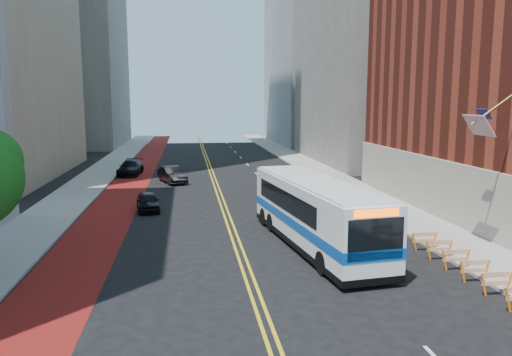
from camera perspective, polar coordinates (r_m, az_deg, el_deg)
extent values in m
plane|color=black|center=(17.09, 1.89, -18.30)|extent=(160.00, 160.00, 0.00)
cube|color=gray|center=(46.60, -19.41, -1.26)|extent=(4.00, 140.00, 0.15)
cube|color=gray|center=(47.94, 9.96, -0.63)|extent=(4.00, 140.00, 0.15)
cube|color=#60130D|center=(45.99, -14.64, -1.27)|extent=(3.60, 140.00, 0.01)
cube|color=gold|center=(45.73, -4.73, -1.07)|extent=(0.14, 140.00, 0.01)
cube|color=gold|center=(45.75, -4.28, -1.06)|extent=(0.14, 140.00, 0.01)
cube|color=silver|center=(23.59, 11.10, -10.65)|extent=(0.14, 2.20, 0.01)
cube|color=silver|center=(30.92, 6.27, -5.85)|extent=(0.14, 2.20, 0.01)
cube|color=silver|center=(38.53, 3.37, -2.90)|extent=(0.14, 2.20, 0.01)
cube|color=silver|center=(46.26, 1.44, -0.92)|extent=(0.14, 2.20, 0.01)
cube|color=silver|center=(54.08, 0.06, 0.49)|extent=(0.14, 2.20, 0.01)
cube|color=silver|center=(61.94, -0.96, 1.54)|extent=(0.14, 2.20, 0.01)
cube|color=silver|center=(69.83, -1.76, 2.35)|extent=(0.14, 2.20, 0.01)
cube|color=silver|center=(77.74, -2.39, 3.00)|extent=(0.14, 2.20, 0.01)
cube|color=silver|center=(85.67, -2.91, 3.53)|extent=(0.14, 2.20, 0.01)
cube|color=silver|center=(93.62, -3.34, 3.97)|extent=(0.14, 2.20, 0.01)
cube|color=silver|center=(101.57, -3.71, 4.34)|extent=(0.14, 2.20, 0.01)
cube|color=#9E9384|center=(32.25, 23.40, -2.29)|extent=(0.50, 36.00, 4.00)
cube|color=black|center=(33.31, 22.57, -3.49)|extent=(0.35, 2.80, 2.20)
cube|color=black|center=(39.38, 17.44, -1.42)|extent=(0.35, 2.80, 2.20)
cylinder|color=#A57F33|center=(27.64, 26.00, 7.52)|extent=(2.85, 0.12, 2.05)
cube|color=#B21419|center=(27.12, 24.10, 5.51)|extent=(0.75, 1.90, 1.05)
cube|color=navy|center=(27.77, 24.65, 6.67)|extent=(0.39, 0.85, 0.52)
cube|color=slate|center=(69.10, 14.79, 18.66)|extent=(18.00, 26.00, 40.00)
cube|color=orange|center=(21.17, 26.86, -12.32)|extent=(0.32, 0.06, 0.99)
cube|color=orange|center=(22.37, 24.58, -11.04)|extent=(0.32, 0.06, 0.99)
cube|color=orange|center=(22.97, 26.94, -10.69)|extent=(0.32, 0.06, 0.99)
cube|color=orange|center=(22.54, 25.84, -9.91)|extent=(1.25, 0.05, 0.22)
cube|color=orange|center=(22.65, 25.78, -10.75)|extent=(1.25, 0.05, 0.18)
cube|color=orange|center=(23.61, 22.55, -9.88)|extent=(0.32, 0.06, 0.99)
cube|color=orange|center=(24.18, 24.83, -9.59)|extent=(0.32, 0.06, 0.99)
cube|color=orange|center=(23.77, 23.76, -8.82)|extent=(1.25, 0.05, 0.22)
cube|color=orange|center=(23.88, 23.71, -9.62)|extent=(1.25, 0.05, 0.18)
cube|color=orange|center=(24.89, 20.73, -8.82)|extent=(0.32, 0.06, 0.99)
cube|color=orange|center=(25.43, 22.93, -8.58)|extent=(0.32, 0.06, 0.99)
cube|color=orange|center=(25.04, 21.90, -7.83)|extent=(1.25, 0.05, 0.22)
cube|color=orange|center=(25.14, 21.85, -8.60)|extent=(1.25, 0.05, 0.18)
cube|color=orange|center=(26.20, 19.10, -7.86)|extent=(0.32, 0.06, 0.99)
cube|color=orange|center=(26.71, 21.23, -7.66)|extent=(0.32, 0.06, 0.99)
cube|color=orange|center=(26.34, 20.22, -6.93)|extent=(1.25, 0.05, 0.22)
cube|color=orange|center=(26.43, 20.18, -7.66)|extent=(1.25, 0.05, 0.18)
cube|color=orange|center=(27.53, 17.64, -6.99)|extent=(0.32, 0.06, 0.99)
cube|color=orange|center=(28.01, 19.69, -6.82)|extent=(0.32, 0.06, 0.99)
cube|color=orange|center=(27.66, 18.71, -6.11)|extent=(1.25, 0.05, 0.22)
cube|color=orange|center=(27.75, 18.68, -6.81)|extent=(1.25, 0.05, 0.18)
cube|color=white|center=(26.90, 6.78, -3.82)|extent=(4.50, 13.44, 3.13)
cube|color=#0B44A4|center=(27.00, 6.76, -4.78)|extent=(4.55, 13.49, 0.49)
cube|color=black|center=(27.59, 6.12, -2.38)|extent=(4.05, 9.52, 1.04)
cube|color=black|center=(21.09, 13.49, -6.83)|extent=(2.51, 0.43, 1.76)
cube|color=black|center=(32.87, 2.53, -0.64)|extent=(2.28, 0.40, 1.10)
cube|color=#FF5905|center=(20.81, 13.61, -3.92)|extent=(1.99, 0.34, 0.33)
cube|color=white|center=(26.60, 6.84, -0.41)|extent=(4.27, 12.77, 0.13)
cube|color=black|center=(27.28, 6.72, -7.03)|extent=(4.54, 13.48, 0.33)
cylinder|color=black|center=(23.03, 7.64, -9.61)|extent=(0.47, 1.13, 1.10)
cylinder|color=black|center=(24.12, 13.41, -8.93)|extent=(0.47, 1.13, 1.10)
cylinder|color=black|center=(30.19, 1.81, -5.10)|extent=(0.47, 1.13, 1.10)
cylinder|color=black|center=(31.02, 6.41, -4.77)|extent=(0.47, 1.13, 1.10)
cylinder|color=black|center=(31.66, 0.98, -4.44)|extent=(0.47, 1.13, 1.10)
cylinder|color=black|center=(32.46, 5.39, -4.15)|extent=(0.47, 1.13, 1.10)
imported|color=black|center=(36.67, -12.27, -2.66)|extent=(2.00, 3.98, 1.30)
imported|color=black|center=(48.76, -9.57, 0.38)|extent=(3.10, 5.03, 1.56)
imported|color=black|center=(54.80, -14.16, 1.14)|extent=(2.61, 5.49, 1.55)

